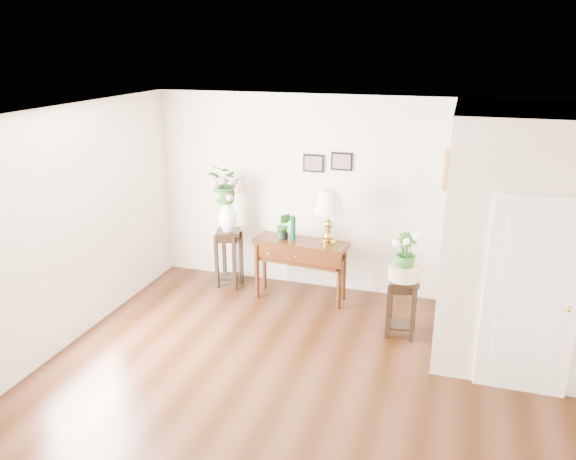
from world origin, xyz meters
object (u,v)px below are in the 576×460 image
at_px(plant_stand_a, 229,258).
at_px(console_table, 300,270).
at_px(plant_stand_b, 402,307).
at_px(table_lamp, 329,219).

bearing_deg(plant_stand_a, console_table, -6.11).
bearing_deg(plant_stand_b, plant_stand_a, 163.90).
relative_size(console_table, table_lamp, 1.72).
bearing_deg(table_lamp, plant_stand_b, -30.16).
xyz_separation_m(console_table, table_lamp, (0.39, 0.00, 0.78)).
xyz_separation_m(plant_stand_a, plant_stand_b, (2.60, -0.75, -0.06)).
distance_m(console_table, plant_stand_a, 1.14).
xyz_separation_m(console_table, plant_stand_b, (1.47, -0.63, -0.06)).
bearing_deg(plant_stand_a, table_lamp, -4.55).
relative_size(plant_stand_a, plant_stand_b, 1.15).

